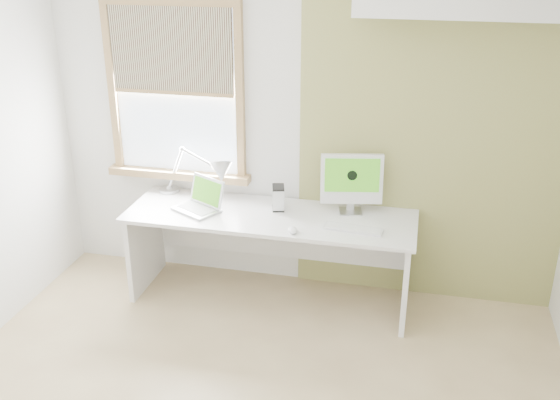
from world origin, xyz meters
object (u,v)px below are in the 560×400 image
(laptop, at_px, (201,202))
(external_drive, at_px, (278,198))
(imac, at_px, (352,180))
(desk, at_px, (272,234))
(desk_lamp, at_px, (211,174))

(laptop, distance_m, external_drive, 0.60)
(laptop, relative_size, external_drive, 2.28)
(laptop, distance_m, imac, 1.17)
(laptop, bearing_deg, imac, 10.64)
(external_drive, bearing_deg, laptop, -166.73)
(external_drive, relative_size, imac, 0.39)
(external_drive, distance_m, imac, 0.58)
(desk, height_order, imac, imac)
(imac, bearing_deg, desk_lamp, 179.24)
(imac, bearing_deg, external_drive, -172.19)
(desk, xyz_separation_m, laptop, (-0.55, -0.08, 0.25))
(desk, bearing_deg, external_drive, 57.83)
(external_drive, bearing_deg, desk_lamp, 171.01)
(desk, bearing_deg, desk_lamp, 164.44)
(desk, relative_size, laptop, 5.17)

